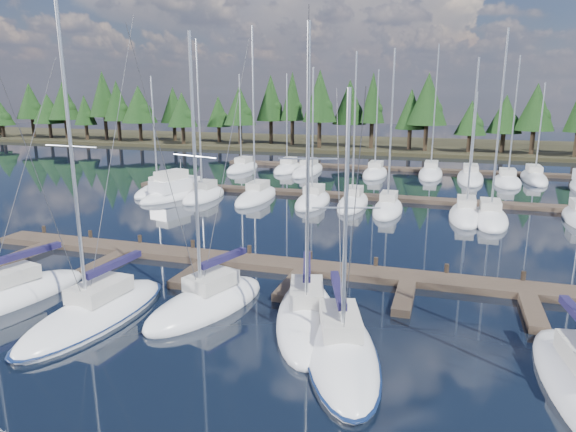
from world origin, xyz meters
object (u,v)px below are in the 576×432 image
(front_sailboat_1, at_px, (95,314))
(motor_yacht_left, at_px, (175,192))
(main_dock, at_px, (303,271))
(front_sailboat_3, at_px, (306,317))
(front_sailboat_4, at_px, (341,349))
(front_sailboat_2, at_px, (207,303))

(front_sailboat_1, bearing_deg, motor_yacht_left, 112.07)
(main_dock, xyz_separation_m, front_sailboat_1, (-7.61, -8.80, 0.08))
(main_dock, distance_m, front_sailboat_3, 6.45)
(front_sailboat_1, bearing_deg, front_sailboat_4, 0.56)
(main_dock, relative_size, front_sailboat_4, 3.87)
(front_sailboat_4, bearing_deg, front_sailboat_2, 160.22)
(front_sailboat_3, distance_m, motor_yacht_left, 31.20)
(front_sailboat_1, height_order, front_sailboat_3, front_sailboat_1)
(front_sailboat_3, bearing_deg, front_sailboat_1, -164.55)
(front_sailboat_2, height_order, front_sailboat_3, front_sailboat_3)
(front_sailboat_1, distance_m, motor_yacht_left, 28.49)
(main_dock, distance_m, front_sailboat_2, 6.87)
(front_sailboat_1, height_order, front_sailboat_2, front_sailboat_1)
(main_dock, relative_size, front_sailboat_1, 2.97)
(front_sailboat_1, distance_m, front_sailboat_4, 11.65)
(main_dock, relative_size, motor_yacht_left, 4.62)
(motor_yacht_left, bearing_deg, front_sailboat_4, -49.63)
(main_dock, height_order, front_sailboat_1, front_sailboat_1)
(front_sailboat_3, bearing_deg, front_sailboat_2, 179.11)
(front_sailboat_1, height_order, front_sailboat_4, front_sailboat_1)
(front_sailboat_2, bearing_deg, motor_yacht_left, 122.56)
(front_sailboat_4, distance_m, motor_yacht_left, 34.50)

